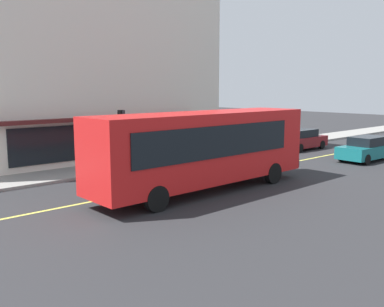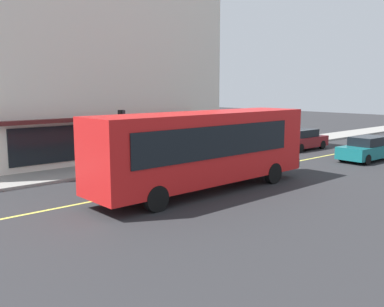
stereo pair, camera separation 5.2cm
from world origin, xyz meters
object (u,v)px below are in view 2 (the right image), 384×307
Objects in this scene: car_teal at (367,149)px; bus at (205,147)px; car_maroon at (302,140)px; pedestrian_at_corner at (184,140)px; traffic_light at (122,125)px.

bus is at bearing 175.58° from car_teal.
pedestrian_at_corner is (-9.18, 2.79, 0.47)m from car_maroon.
traffic_light is (-0.06, 6.54, 0.55)m from bus.
car_maroon is at bearing -8.03° from traffic_light.
pedestrian_at_corner is at bearing 55.18° from bus.
traffic_light is 0.74× the size of car_maroon.
bus reaches higher than car_maroon.
traffic_light reaches higher than pedestrian_at_corner.
car_teal is at bearing -101.42° from car_maroon.
pedestrian_at_corner is at bearing 163.09° from car_maroon.
traffic_light is 15.32m from car_teal.
car_maroon is 0.99× the size of car_teal.
bus is 8.94m from pedestrian_at_corner.
car_maroon is 5.65m from car_teal.
traffic_light is 0.73× the size of car_teal.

